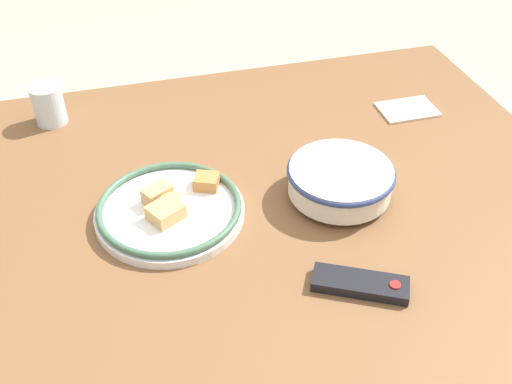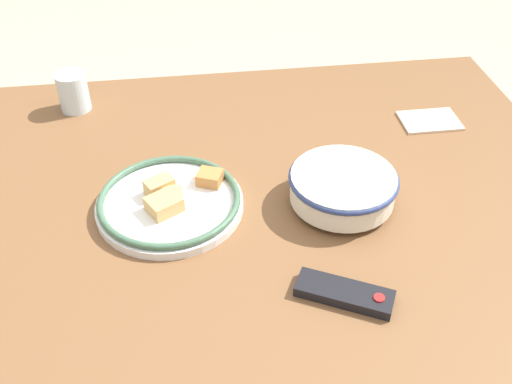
% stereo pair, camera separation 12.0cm
% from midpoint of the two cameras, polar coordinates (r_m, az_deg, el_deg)
% --- Properties ---
extents(dining_table, '(1.57, 1.08, 0.71)m').
position_cam_midpoint_polar(dining_table, '(1.28, -6.32, -3.19)').
color(dining_table, brown).
rests_on(dining_table, ground_plane).
extents(noodle_bowl, '(0.22, 0.22, 0.07)m').
position_cam_midpoint_polar(noodle_bowl, '(1.22, 5.26, 1.06)').
color(noodle_bowl, silver).
rests_on(noodle_bowl, dining_table).
extents(food_plate, '(0.30, 0.30, 0.05)m').
position_cam_midpoint_polar(food_plate, '(1.21, -11.02, -1.70)').
color(food_plate, white).
rests_on(food_plate, dining_table).
extents(tv_remote, '(0.17, 0.13, 0.02)m').
position_cam_midpoint_polar(tv_remote, '(1.06, 6.72, -8.84)').
color(tv_remote, black).
rests_on(tv_remote, dining_table).
extents(drinking_glass, '(0.08, 0.08, 0.10)m').
position_cam_midpoint_polar(drinking_glass, '(1.55, -21.30, 7.67)').
color(drinking_glass, silver).
rests_on(drinking_glass, dining_table).
extents(folded_napkin, '(0.14, 0.10, 0.01)m').
position_cam_midpoint_polar(folded_napkin, '(1.55, 12.09, 7.62)').
color(folded_napkin, beige).
rests_on(folded_napkin, dining_table).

